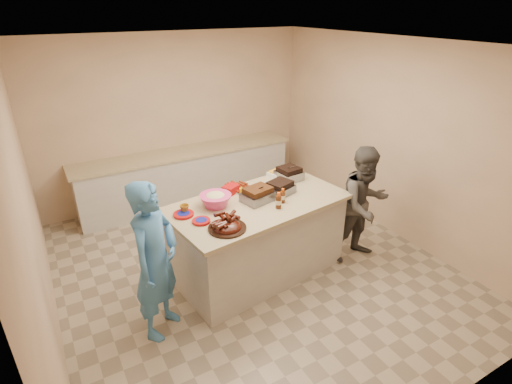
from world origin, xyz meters
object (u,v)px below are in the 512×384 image
bbq_bottle_b (283,203)px  plastic_cup (185,213)px  island (258,271)px  roasting_pan (289,179)px  bbq_bottle_a (278,208)px  guest_blue (164,327)px  rib_platter (227,229)px  mustard_bottle (241,195)px  guest_gray (357,255)px  coleslaw_bowl (216,206)px

bbq_bottle_b → plastic_cup: 1.12m
island → roasting_pan: bearing=20.4°
bbq_bottle_a → island: bearing=113.6°
island → guest_blue: island is taller
bbq_bottle_a → plastic_cup: bbq_bottle_a is taller
rib_platter → mustard_bottle: (0.49, 0.62, 0.00)m
guest_gray → rib_platter: bearing=-178.2°
guest_blue → bbq_bottle_a: bearing=-38.6°
bbq_bottle_a → bbq_bottle_b: bbq_bottle_a is taller
roasting_pan → bbq_bottle_a: bearing=-137.7°
bbq_bottle_b → guest_blue: bearing=-173.4°
mustard_bottle → plastic_cup: size_ratio=1.19×
rib_platter → plastic_cup: bearing=114.9°
island → guest_gray: (1.34, -0.36, 0.00)m
bbq_bottle_b → guest_gray: (1.11, -0.19, -0.99)m
island → mustard_bottle: (-0.09, 0.24, 0.99)m
bbq_bottle_a → guest_gray: (1.22, -0.10, -0.99)m
bbq_bottle_b → guest_blue: 1.86m
island → bbq_bottle_a: (0.11, -0.26, 0.99)m
rib_platter → coleslaw_bowl: size_ratio=1.10×
bbq_bottle_b → plastic_cup: bearing=163.1°
bbq_bottle_b → rib_platter: bearing=-165.0°
coleslaw_bowl → guest_gray: bearing=-15.0°
guest_blue → rib_platter: bearing=-44.9°
roasting_pan → guest_gray: roasting_pan is taller
plastic_cup → guest_blue: size_ratio=0.06×
roasting_pan → plastic_cup: 1.52m
rib_platter → plastic_cup: 0.60m
coleslaw_bowl → plastic_cup: (-0.36, 0.03, -0.00)m
rib_platter → coleslaw_bowl: (0.11, 0.51, 0.00)m
coleslaw_bowl → bbq_bottle_b: 0.77m
coleslaw_bowl → mustard_bottle: size_ratio=2.96×
roasting_pan → guest_blue: roasting_pan is taller
guest_blue → mustard_bottle: bearing=-16.9°
rib_platter → guest_blue: (-0.75, 0.04, -0.99)m
guest_blue → bbq_bottle_b: bearing=-35.5°
rib_platter → bbq_bottle_a: size_ratio=2.06×
island → coleslaw_bowl: bearing=157.6°
island → guest_blue: (-1.34, -0.35, 0.00)m
island → guest_gray: 1.38m
bbq_bottle_b → roasting_pan: bearing=49.9°
rib_platter → roasting_pan: size_ratio=1.36×
island → mustard_bottle: size_ratio=17.12×
bbq_bottle_a → bbq_bottle_b: (0.12, 0.09, 0.00)m
roasting_pan → guest_gray: 1.39m
bbq_bottle_b → plastic_cup: (-1.07, 0.32, -0.00)m
bbq_bottle_a → plastic_cup: size_ratio=1.88×
bbq_bottle_b → guest_blue: (-1.57, -0.18, -0.99)m
rib_platter → mustard_bottle: bearing=51.7°
island → roasting_pan: size_ratio=7.13×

